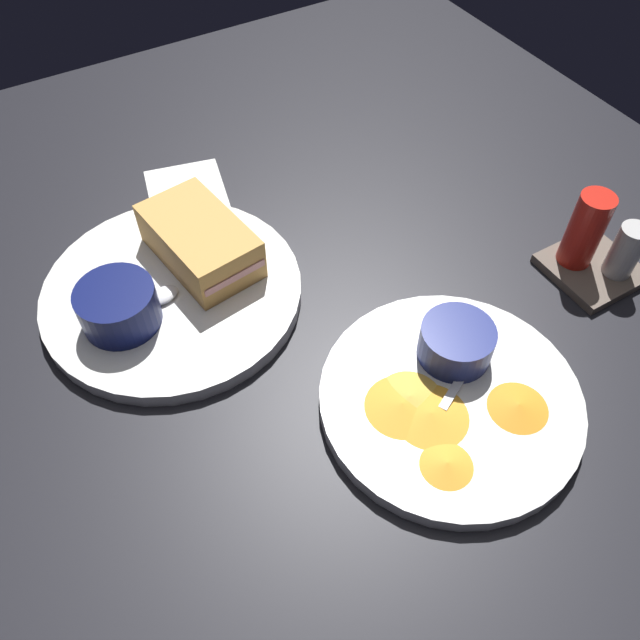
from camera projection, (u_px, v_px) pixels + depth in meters
The scene contains 11 objects.
ground_plane at pixel (292, 304), 67.76cm from camera, with size 110.00×110.00×3.00cm, color black.
plate_sandwich_main at pixel (173, 292), 65.76cm from camera, with size 26.53×26.53×1.60cm, color silver.
sandwich_half_near at pixel (200, 241), 65.90cm from camera, with size 14.10×9.33×4.80cm.
ramekin_dark_sauce at pixel (118, 305), 60.61cm from camera, with size 7.60×7.60×4.24cm.
spoon_by_dark_ramekin at pixel (174, 289), 64.45cm from camera, with size 3.08×9.96×0.80cm.
plate_chips_companion at pixel (450, 400), 57.62cm from camera, with size 23.68×23.68×1.60cm, color silver.
ramekin_light_gravy at pixel (456, 342), 58.38cm from camera, with size 6.86×6.86×3.53cm.
spoon_by_gravy_ramekin at pixel (475, 355), 59.34cm from camera, with size 5.76×9.48×0.80cm.
plantain_chip_scatter at pixel (435, 412), 55.53cm from camera, with size 13.83×16.97×0.60cm.
condiment_caddy at pixel (596, 247), 66.16cm from camera, with size 9.00×9.00×9.50cm.
paper_napkin_folded at pixel (187, 192), 76.57cm from camera, with size 11.00×9.00×0.40cm, color white.
Camera 1 is at (39.26, -19.67, 50.21)cm, focal length 35.82 mm.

